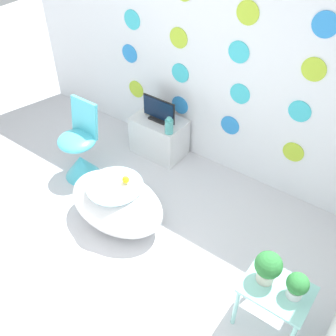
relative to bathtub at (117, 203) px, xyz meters
name	(u,v)px	position (x,y,z in m)	size (l,w,h in m)	color
ground_plane	(69,285)	(0.13, -0.77, -0.24)	(12.00, 12.00, 0.00)	silver
wall_back_dotted	(212,46)	(0.13, 1.30, 1.06)	(4.69, 0.05, 2.60)	white
bathtub	(117,203)	(0.00, 0.00, 0.00)	(0.95, 0.62, 0.47)	white
rubber_duck	(126,179)	(0.07, 0.07, 0.27)	(0.06, 0.07, 0.08)	yellow
chair	(80,154)	(-0.74, 0.27, 0.04)	(0.39, 0.39, 0.85)	#4CC6DB
tv_cabinet	(159,136)	(-0.32, 1.06, -0.02)	(0.57, 0.38, 0.44)	silver
tv	(159,111)	(-0.32, 1.06, 0.31)	(0.40, 0.12, 0.26)	black
vase	(169,126)	(-0.09, 0.93, 0.28)	(0.09, 0.09, 0.18)	#51B2AD
side_table	(276,295)	(1.58, -0.11, 0.14)	(0.47, 0.36, 0.46)	#99E0D8
potted_plant_left	(268,267)	(1.47, -0.09, 0.37)	(0.19, 0.19, 0.26)	beige
potted_plant_right	(297,285)	(1.68, -0.09, 0.34)	(0.15, 0.15, 0.21)	white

